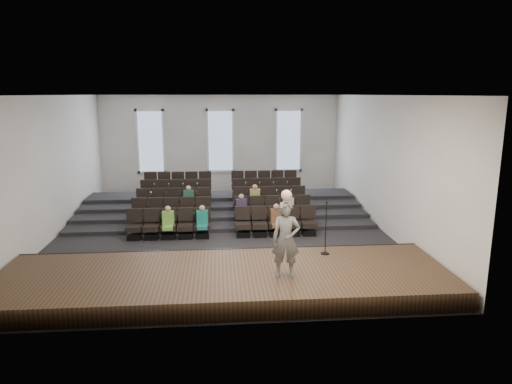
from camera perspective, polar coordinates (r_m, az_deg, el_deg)
ground at (r=17.10m, az=-4.17°, el=-5.02°), size 14.00×14.00×0.00m
ceiling at (r=16.34m, az=-4.45°, el=12.01°), size 12.00×14.00×0.02m
wall_back at (r=23.49m, az=-4.47°, el=5.92°), size 12.00×0.04×5.00m
wall_front at (r=9.66m, az=-3.91°, el=-3.14°), size 12.00×0.04×5.00m
wall_left at (r=17.55m, az=-24.38°, el=2.75°), size 0.04×14.00×5.00m
wall_right at (r=17.63m, az=15.69°, el=3.42°), size 0.04×14.00×5.00m
stage at (r=12.22m, az=-3.90°, el=-10.97°), size 11.80×3.60×0.50m
stage_lip at (r=13.86m, az=-4.02°, el=-8.10°), size 11.80×0.06×0.52m
risers at (r=20.10m, az=-4.29°, el=-1.82°), size 11.80×4.80×0.60m
seating_rows at (r=18.40m, az=-4.26°, el=-1.58°), size 6.80×4.70×1.67m
windows at (r=23.40m, az=-4.47°, el=6.39°), size 8.44×0.10×3.24m
audience at (r=17.17m, az=-3.02°, el=-2.13°), size 4.85×2.64×1.10m
speaker at (r=11.52m, az=3.76°, el=-5.95°), size 0.75×0.54×1.94m
mic_stand at (r=13.36m, az=8.68°, el=-5.75°), size 0.26×0.26×1.57m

